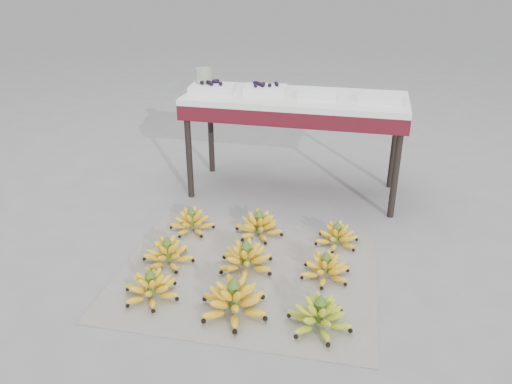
% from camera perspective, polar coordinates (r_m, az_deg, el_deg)
% --- Properties ---
extents(ground, '(60.00, 60.00, 0.00)m').
position_cam_1_polar(ground, '(2.53, -1.01, -8.58)').
color(ground, slate).
rests_on(ground, ground).
extents(newspaper_mat, '(1.27, 1.07, 0.01)m').
position_cam_1_polar(newspaper_mat, '(2.48, -0.99, -9.19)').
color(newspaper_mat, silver).
rests_on(newspaper_mat, ground).
extents(bunch_front_left, '(0.33, 0.33, 0.15)m').
position_cam_1_polar(bunch_front_left, '(2.33, -11.88, -10.66)').
color(bunch_front_left, yellow).
rests_on(bunch_front_left, newspaper_mat).
extents(bunch_front_center, '(0.38, 0.38, 0.19)m').
position_cam_1_polar(bunch_front_center, '(2.19, -2.54, -12.30)').
color(bunch_front_center, yellow).
rests_on(bunch_front_center, newspaper_mat).
extents(bunch_front_right, '(0.36, 0.36, 0.16)m').
position_cam_1_polar(bunch_front_right, '(2.14, 7.27, -13.86)').
color(bunch_front_right, '#7CA623').
rests_on(bunch_front_right, newspaper_mat).
extents(bunch_mid_left, '(0.28, 0.28, 0.16)m').
position_cam_1_polar(bunch_mid_left, '(2.56, -10.02, -6.97)').
color(bunch_mid_left, yellow).
rests_on(bunch_mid_left, newspaper_mat).
extents(bunch_mid_center, '(0.35, 0.35, 0.17)m').
position_cam_1_polar(bunch_mid_center, '(2.48, -1.12, -7.63)').
color(bunch_mid_center, yellow).
rests_on(bunch_mid_center, newspaper_mat).
extents(bunch_mid_right, '(0.27, 0.27, 0.15)m').
position_cam_1_polar(bunch_mid_right, '(2.44, 7.95, -8.63)').
color(bunch_mid_right, yellow).
rests_on(bunch_mid_right, newspaper_mat).
extents(bunch_back_left, '(0.26, 0.26, 0.15)m').
position_cam_1_polar(bunch_back_left, '(2.84, -7.33, -3.42)').
color(bunch_back_left, yellow).
rests_on(bunch_back_left, newspaper_mat).
extents(bunch_back_center, '(0.35, 0.35, 0.16)m').
position_cam_1_polar(bunch_back_center, '(2.77, 0.36, -3.89)').
color(bunch_back_center, yellow).
rests_on(bunch_back_center, newspaper_mat).
extents(bunch_back_right, '(0.24, 0.24, 0.14)m').
position_cam_1_polar(bunch_back_right, '(2.72, 9.23, -5.02)').
color(bunch_back_right, yellow).
rests_on(bunch_back_right, newspaper_mat).
extents(vendor_table, '(1.35, 0.54, 0.65)m').
position_cam_1_polar(vendor_table, '(3.14, 4.51, 9.65)').
color(vendor_table, black).
rests_on(vendor_table, ground).
extents(tray_far_left, '(0.29, 0.23, 0.07)m').
position_cam_1_polar(tray_far_left, '(3.20, -4.99, 11.76)').
color(tray_far_left, silver).
rests_on(tray_far_left, vendor_table).
extents(tray_left, '(0.27, 0.21, 0.07)m').
position_cam_1_polar(tray_left, '(3.17, 1.07, 11.67)').
color(tray_left, silver).
rests_on(tray_left, vendor_table).
extents(tray_right, '(0.24, 0.17, 0.04)m').
position_cam_1_polar(tray_right, '(3.08, 7.07, 11.04)').
color(tray_right, silver).
rests_on(tray_right, vendor_table).
extents(tray_far_right, '(0.27, 0.21, 0.04)m').
position_cam_1_polar(tray_far_right, '(3.06, 14.21, 10.40)').
color(tray_far_right, silver).
rests_on(tray_far_right, vendor_table).
extents(glass_jar, '(0.12, 0.12, 0.13)m').
position_cam_1_polar(glass_jar, '(3.26, -6.00, 12.73)').
color(glass_jar, beige).
rests_on(glass_jar, vendor_table).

